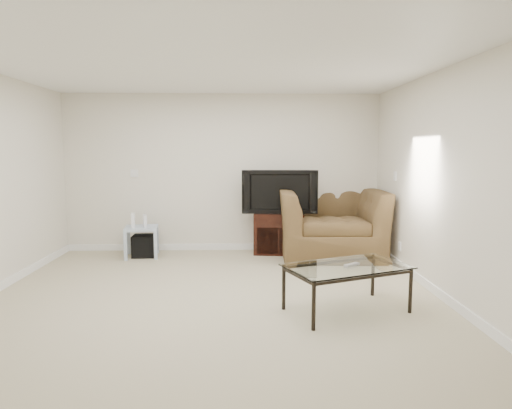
{
  "coord_description": "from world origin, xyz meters",
  "views": [
    {
      "loc": [
        0.33,
        -4.81,
        1.63
      ],
      "look_at": [
        0.5,
        1.2,
        0.9
      ],
      "focal_mm": 32.0,
      "sensor_mm": 36.0,
      "label": 1
    }
  ],
  "objects_px": {
    "recliner": "(331,212)",
    "subwoofer": "(144,246)",
    "coffee_table": "(346,289)",
    "television": "(279,191)",
    "side_table": "(142,242)",
    "tv_stand": "(279,232)"
  },
  "relations": [
    {
      "from": "recliner",
      "to": "subwoofer",
      "type": "bearing_deg",
      "value": -178.23
    },
    {
      "from": "subwoofer",
      "to": "coffee_table",
      "type": "bearing_deg",
      "value": -43.78
    },
    {
      "from": "television",
      "to": "coffee_table",
      "type": "distance_m",
      "value": 2.77
    },
    {
      "from": "recliner",
      "to": "side_table",
      "type": "bearing_deg",
      "value": -177.77
    },
    {
      "from": "tv_stand",
      "to": "recliner",
      "type": "distance_m",
      "value": 0.88
    },
    {
      "from": "subwoofer",
      "to": "television",
      "type": "bearing_deg",
      "value": 4.79
    },
    {
      "from": "television",
      "to": "coffee_table",
      "type": "bearing_deg",
      "value": -77.21
    },
    {
      "from": "television",
      "to": "side_table",
      "type": "xyz_separation_m",
      "value": [
        -2.11,
        -0.2,
        -0.75
      ]
    },
    {
      "from": "side_table",
      "to": "coffee_table",
      "type": "bearing_deg",
      "value": -43.22
    },
    {
      "from": "coffee_table",
      "to": "tv_stand",
      "type": "bearing_deg",
      "value": 100.0
    },
    {
      "from": "television",
      "to": "subwoofer",
      "type": "relative_size",
      "value": 3.3
    },
    {
      "from": "side_table",
      "to": "subwoofer",
      "type": "height_order",
      "value": "side_table"
    },
    {
      "from": "side_table",
      "to": "recliner",
      "type": "height_order",
      "value": "recliner"
    },
    {
      "from": "side_table",
      "to": "coffee_table",
      "type": "relative_size",
      "value": 0.4
    },
    {
      "from": "television",
      "to": "subwoofer",
      "type": "height_order",
      "value": "television"
    },
    {
      "from": "recliner",
      "to": "coffee_table",
      "type": "height_order",
      "value": "recliner"
    },
    {
      "from": "side_table",
      "to": "recliner",
      "type": "bearing_deg",
      "value": 0.0
    },
    {
      "from": "television",
      "to": "recliner",
      "type": "relative_size",
      "value": 0.69
    },
    {
      "from": "coffee_table",
      "to": "recliner",
      "type": "bearing_deg",
      "value": 82.98
    },
    {
      "from": "television",
      "to": "side_table",
      "type": "distance_m",
      "value": 2.25
    },
    {
      "from": "tv_stand",
      "to": "subwoofer",
      "type": "distance_m",
      "value": 2.11
    },
    {
      "from": "tv_stand",
      "to": "side_table",
      "type": "xyz_separation_m",
      "value": [
        -2.12,
        -0.23,
        -0.09
      ]
    }
  ]
}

